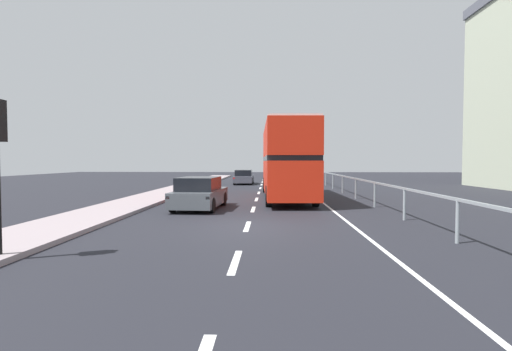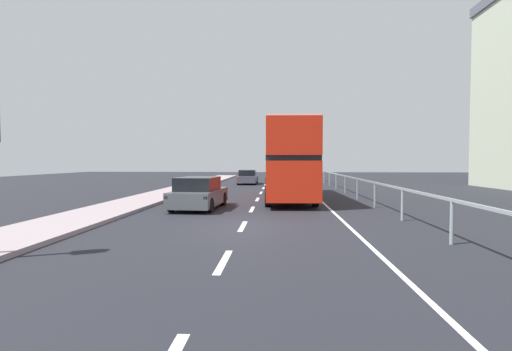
# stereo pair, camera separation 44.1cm
# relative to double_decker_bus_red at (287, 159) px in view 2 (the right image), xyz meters

# --- Properties ---
(ground_plane) EXTENTS (74.11, 120.00, 0.10)m
(ground_plane) POSITION_rel_double_decker_bus_red_xyz_m (-1.67, -9.06, -2.31)
(ground_plane) COLOR black
(near_sidewalk_kerb) EXTENTS (2.58, 80.00, 0.14)m
(near_sidewalk_kerb) POSITION_rel_double_decker_bus_red_xyz_m (-7.72, -9.06, -2.19)
(near_sidewalk_kerb) COLOR gray
(near_sidewalk_kerb) RESTS_ON ground
(lane_paint_markings) EXTENTS (3.64, 46.00, 0.01)m
(lane_paint_markings) POSITION_rel_double_decker_bus_red_xyz_m (0.50, -0.26, -2.26)
(lane_paint_markings) COLOR silver
(lane_paint_markings) RESTS_ON ground
(bridge_side_railing) EXTENTS (0.10, 42.00, 1.19)m
(bridge_side_railing) POSITION_rel_double_decker_bus_red_xyz_m (3.99, -0.06, -1.29)
(bridge_side_railing) COLOR gray
(bridge_side_railing) RESTS_ON ground
(double_decker_bus_red) EXTENTS (2.80, 10.95, 4.21)m
(double_decker_bus_red) POSITION_rel_double_decker_bus_red_xyz_m (0.00, 0.00, 0.00)
(double_decker_bus_red) COLOR red
(double_decker_bus_red) RESTS_ON ground
(hatchback_car_near) EXTENTS (2.08, 4.15, 1.44)m
(hatchback_car_near) POSITION_rel_double_decker_bus_red_xyz_m (-4.11, -4.77, -1.57)
(hatchback_car_near) COLOR #4D5258
(hatchback_car_near) RESTS_ON ground
(sedan_car_ahead) EXTENTS (1.75, 4.06, 1.33)m
(sedan_car_ahead) POSITION_rel_double_decker_bus_red_xyz_m (-3.36, 13.22, -1.62)
(sedan_car_ahead) COLOR #484A57
(sedan_car_ahead) RESTS_ON ground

